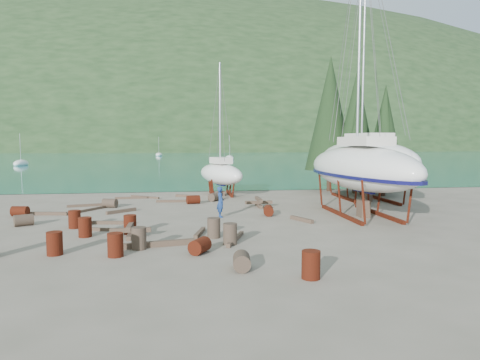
{
  "coord_description": "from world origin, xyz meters",
  "views": [
    {
      "loc": [
        -1.71,
        -21.31,
        4.22
      ],
      "look_at": [
        1.71,
        3.0,
        2.04
      ],
      "focal_mm": 32.0,
      "sensor_mm": 36.0,
      "label": 1
    }
  ],
  "objects": [
    {
      "name": "drum_9",
      "position": [
        -6.23,
        6.93,
        0.29
      ],
      "size": [
        1.02,
        0.83,
        0.58
      ],
      "primitive_type": "cylinder",
      "rotation": [
        1.57,
        0.0,
        1.25
      ],
      "color": "#2D2823",
      "rests_on": "ground"
    },
    {
      "name": "drum_17",
      "position": [
        0.3,
        -4.05,
        0.44
      ],
      "size": [
        0.58,
        0.58,
        0.88
      ],
      "primitive_type": "cylinder",
      "color": "#2D2823",
      "rests_on": "ground"
    },
    {
      "name": "timber_5",
      "position": [
        0.6,
        -3.46,
        0.08
      ],
      "size": [
        1.06,
        2.49,
        0.16
      ],
      "primitive_type": "cube",
      "rotation": [
        0.0,
        0.0,
        2.78
      ],
      "color": "brown",
      "rests_on": "ground"
    },
    {
      "name": "drum_5",
      "position": [
        -0.27,
        -2.7,
        0.44
      ],
      "size": [
        0.58,
        0.58,
        0.88
      ],
      "primitive_type": "cylinder",
      "color": "#2D2823",
      "rests_on": "ground"
    },
    {
      "name": "small_sailboat_shore",
      "position": [
        1.48,
        12.49,
        1.73
      ],
      "size": [
        4.14,
        6.85,
        10.47
      ],
      "rotation": [
        0.0,
        0.0,
        0.34
      ],
      "color": "white",
      "rests_on": "ground"
    },
    {
      "name": "drum_4",
      "position": [
        -0.85,
        7.87,
        0.29
      ],
      "size": [
        0.98,
        0.75,
        0.58
      ],
      "primitive_type": "cylinder",
      "rotation": [
        1.57,
        0.0,
        1.78
      ],
      "color": "#601B10",
      "rests_on": "ground"
    },
    {
      "name": "timber_16",
      "position": [
        -2.74,
        -4.06,
        0.11
      ],
      "size": [
        3.25,
        0.82,
        0.23
      ],
      "primitive_type": "cube",
      "rotation": [
        0.0,
        0.0,
        1.75
      ],
      "color": "brown",
      "rests_on": "ground"
    },
    {
      "name": "timber_1",
      "position": [
        4.69,
        0.58,
        0.1
      ],
      "size": [
        0.88,
        1.66,
        0.19
      ],
      "primitive_type": "cube",
      "rotation": [
        0.0,
        0.0,
        0.42
      ],
      "color": "brown",
      "rests_on": "ground"
    },
    {
      "name": "drum_11",
      "position": [
        0.69,
        9.06,
        0.29
      ],
      "size": [
        0.98,
        1.05,
        0.58
      ],
      "primitive_type": "cylinder",
      "rotation": [
        1.57,
        0.0,
        2.52
      ],
      "color": "#2D2823",
      "rests_on": "ground"
    },
    {
      "name": "drum_7",
      "position": [
        2.26,
        -8.82,
        0.44
      ],
      "size": [
        0.58,
        0.58,
        0.88
      ],
      "primitive_type": "cylinder",
      "color": "#601B10",
      "rests_on": "ground"
    },
    {
      "name": "timber_6",
      "position": [
        -1.28,
        11.51,
        0.1
      ],
      "size": [
        1.64,
        0.96,
        0.19
      ],
      "primitive_type": "cube",
      "rotation": [
        0.0,
        0.0,
        1.1
      ],
      "color": "brown",
      "rests_on": "ground"
    },
    {
      "name": "moored_boat_mid",
      "position": [
        10.0,
        80.0,
        0.39
      ],
      "size": [
        2.0,
        5.0,
        6.05
      ],
      "color": "white",
      "rests_on": "ground"
    },
    {
      "name": "far_hill",
      "position": [
        0.0,
        320.0,
        0.0
      ],
      "size": [
        800.0,
        360.0,
        110.0
      ],
      "primitive_type": "ellipsoid",
      "color": "black",
      "rests_on": "ground"
    },
    {
      "name": "timber_pile_fore",
      "position": [
        -3.94,
        -2.01,
        0.3
      ],
      "size": [
        1.8,
        1.8,
        0.6
      ],
      "color": "brown",
      "rests_on": "ground"
    },
    {
      "name": "large_sailboat_near",
      "position": [
        8.49,
        1.83,
        2.78
      ],
      "size": [
        4.29,
        11.21,
        17.25
      ],
      "rotation": [
        0.0,
        0.0,
        0.1
      ],
      "color": "white",
      "rests_on": "ground"
    },
    {
      "name": "drum_16",
      "position": [
        -3.36,
        -4.35,
        0.44
      ],
      "size": [
        0.58,
        0.58,
        0.88
      ],
      "primitive_type": "cylinder",
      "color": "#2D2823",
      "rests_on": "ground"
    },
    {
      "name": "timber_8",
      "position": [
        -5.23,
        4.79,
        0.09
      ],
      "size": [
        1.65,
        1.48,
        0.19
      ],
      "primitive_type": "cube",
      "rotation": [
        0.0,
        0.0,
        2.29
      ],
      "color": "brown",
      "rests_on": "ground"
    },
    {
      "name": "drum_10",
      "position": [
        -5.94,
        -1.75,
        0.44
      ],
      "size": [
        0.58,
        0.58,
        0.88
      ],
      "primitive_type": "cylinder",
      "color": "#601B10",
      "rests_on": "ground"
    },
    {
      "name": "timber_pile_aft",
      "position": [
        3.34,
        5.86,
        0.3
      ],
      "size": [
        1.8,
        1.8,
        0.6
      ],
      "color": "brown",
      "rests_on": "ground"
    },
    {
      "name": "cypress_back_left",
      "position": [
        11.0,
        14.0,
        6.66
      ],
      "size": [
        4.14,
        4.14,
        11.5
      ],
      "color": "black",
      "rests_on": "ground"
    },
    {
      "name": "bay_water",
      "position": [
        0.0,
        315.0,
        0.01
      ],
      "size": [
        700.0,
        700.0,
        0.0
      ],
      "primitive_type": "plane",
      "color": "#187678",
      "rests_on": "ground"
    },
    {
      "name": "ground",
      "position": [
        0.0,
        0.0,
        0.0
      ],
      "size": [
        600.0,
        600.0,
        0.0
      ],
      "primitive_type": "plane",
      "color": "#676051",
      "rests_on": "ground"
    },
    {
      "name": "moored_boat_far",
      "position": [
        -8.0,
        110.0,
        0.39
      ],
      "size": [
        2.0,
        5.0,
        6.05
      ],
      "color": "white",
      "rests_on": "ground"
    },
    {
      "name": "timber_2",
      "position": [
        -9.49,
        4.48,
        0.09
      ],
      "size": [
        2.52,
        0.58,
        0.19
      ],
      "primitive_type": "cube",
      "rotation": [
        0.0,
        0.0,
        1.41
      ],
      "color": "brown",
      "rests_on": "ground"
    },
    {
      "name": "drum_15",
      "position": [
        -9.57,
        1.3,
        0.29
      ],
      "size": [
        1.05,
        0.92,
        0.58
      ],
      "primitive_type": "cylinder",
      "rotation": [
        1.57,
        0.0,
        2.04
      ],
      "color": "#2D2823",
      "rests_on": "ground"
    },
    {
      "name": "drum_13",
      "position": [
        -6.4,
        -4.79,
        0.44
      ],
      "size": [
        0.58,
        0.58,
        0.88
      ],
      "primitive_type": "cylinder",
      "color": "#601B10",
      "rests_on": "ground"
    },
    {
      "name": "timber_4",
      "position": [
        -6.96,
        1.26,
        0.09
      ],
      "size": [
        0.5,
        1.86,
        0.17
      ],
      "primitive_type": "cube",
      "rotation": [
        0.0,
        0.0,
        0.18
      ],
      "color": "brown",
      "rests_on": "ground"
    },
    {
      "name": "timber_7",
      "position": [
        -0.86,
        -1.99,
        0.09
      ],
      "size": [
        0.63,
        1.91,
        0.17
      ],
      "primitive_type": "cube",
      "rotation": [
        0.0,
        0.0,
        2.9
      ],
      "color": "brown",
      "rests_on": "ground"
    },
    {
      "name": "far_house_right",
      "position": [
        30.0,
        190.0,
        2.92
      ],
      "size": [
        6.6,
        5.6,
        5.6
      ],
      "color": "beige",
      "rests_on": "ground"
    },
    {
      "name": "drum_8",
      "position": [
        -6.88,
        0.34,
        0.44
      ],
      "size": [
        0.58,
        0.58,
        0.88
      ],
      "primitive_type": "cylinder",
      "color": "#601B10",
      "rests_on": "ground"
    },
    {
      "name": "drum_14",
      "position": [
        -4.03,
        -1.41,
        0.44
      ],
      "size": [
        0.58,
        0.58,
        0.88
      ],
      "primitive_type": "cylinder",
      "color": "#601B10",
      "rests_on": "ground"
    },
    {
      "name": "large_sailboat_far",
      "position": [
        11.51,
        8.03,
        3.0
      ],
      "size": [
        4.88,
        11.98,
        18.4
      ],
      "rotation": [
        0.0,
        0.0,
        0.13
      ],
      "color": "white",
      "rests_on": "ground"
    },
    {
      "name": "drum_3",
      "position": [
        -4.11,
        -5.34,
        0.44
      ],
      "size": [
        0.58,
        0.58,
        0.88
      ],
      "primitive_type": "cylinder",
      "color": "#601B10",
      "rests_on": "ground"
    },
    {
      "name": "timber_9",
      "position": [
        -5.35,
        11.13,
        0.08
      ],
      "size": [
        2.36,
        0.22,
        0.15
      ],
      "primitive_type": "cube",
      "rotation": [
        0.0,
        0.0,
        1.6
      ],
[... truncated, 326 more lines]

